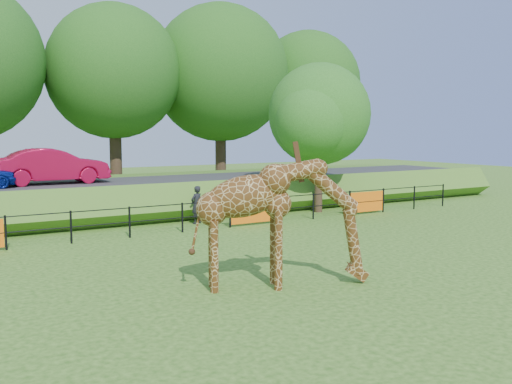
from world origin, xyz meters
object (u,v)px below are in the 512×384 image
(car_red, at_px, (52,166))
(visitor, at_px, (197,205))
(giraffe, at_px, (282,223))
(tree_east, at_px, (321,118))

(car_red, relative_size, visitor, 3.07)
(giraffe, bearing_deg, tree_east, 70.34)
(giraffe, xyz_separation_m, tree_east, (8.57, 9.60, 2.74))
(car_red, distance_m, visitor, 6.93)
(giraffe, height_order, tree_east, tree_east)
(car_red, bearing_deg, tree_east, -116.02)
(giraffe, relative_size, car_red, 0.92)
(tree_east, bearing_deg, giraffe, -131.76)
(visitor, distance_m, tree_east, 7.21)
(car_red, bearing_deg, visitor, -140.08)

